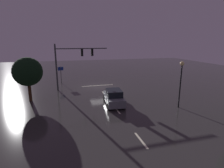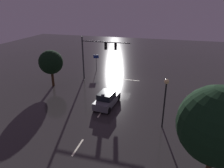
{
  "view_description": "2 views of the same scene",
  "coord_description": "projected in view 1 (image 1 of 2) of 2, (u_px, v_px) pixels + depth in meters",
  "views": [
    {
      "loc": [
        4.99,
        26.5,
        6.89
      ],
      "look_at": [
        -0.43,
        6.47,
        1.89
      ],
      "focal_mm": 28.68,
      "sensor_mm": 36.0,
      "label": 1
    },
    {
      "loc": [
        -6.5,
        28.48,
        11.2
      ],
      "look_at": [
        -0.1,
        5.95,
        1.79
      ],
      "focal_mm": 32.92,
      "sensor_mm": 36.0,
      "label": 2
    }
  ],
  "objects": [
    {
      "name": "traffic_signal_assembly",
      "position": [
        73.0,
        58.0,
        25.3
      ],
      "size": [
        7.38,
        0.47,
        6.53
      ],
      "color": "#383A3D",
      "rests_on": "ground_plane"
    },
    {
      "name": "lane_dash_far",
      "position": [
        104.0,
        94.0,
        23.99
      ],
      "size": [
        0.16,
        2.2,
        0.01
      ],
      "primitive_type": "cube",
      "rotation": [
        0.0,
        0.0,
        1.57
      ],
      "color": "beige",
      "rests_on": "ground_plane"
    },
    {
      "name": "car_approaching",
      "position": [
        114.0,
        97.0,
        19.86
      ],
      "size": [
        2.24,
        4.49,
        1.7
      ],
      "color": "slate",
      "rests_on": "ground_plane"
    },
    {
      "name": "tree_right_near",
      "position": [
        28.0,
        72.0,
        20.33
      ],
      "size": [
        3.31,
        3.31,
        5.15
      ],
      "color": "#382314",
      "rests_on": "ground_plane"
    },
    {
      "name": "stop_bar",
      "position": [
        98.0,
        86.0,
        28.4
      ],
      "size": [
        5.0,
        0.16,
        0.01
      ],
      "primitive_type": "cube",
      "color": "beige",
      "rests_on": "ground_plane"
    },
    {
      "name": "route_sign",
      "position": [
        61.0,
        71.0,
        29.52
      ],
      "size": [
        0.89,
        0.27,
        2.81
      ],
      "color": "#383A3D",
      "rests_on": "ground_plane"
    },
    {
      "name": "lane_dash_mid",
      "position": [
        117.0,
        110.0,
        18.36
      ],
      "size": [
        0.16,
        2.2,
        0.01
      ],
      "primitive_type": "cube",
      "rotation": [
        0.0,
        0.0,
        1.57
      ],
      "color": "beige",
      "rests_on": "ground_plane"
    },
    {
      "name": "street_lamp_left_kerb",
      "position": [
        181.0,
        76.0,
        18.27
      ],
      "size": [
        0.44,
        0.44,
        4.9
      ],
      "color": "black",
      "rests_on": "ground_plane"
    },
    {
      "name": "ground_plane",
      "position": [
        98.0,
        87.0,
        27.75
      ],
      "size": [
        80.0,
        80.0,
        0.0
      ],
      "primitive_type": "plane",
      "color": "#2D2B2B"
    },
    {
      "name": "lane_dash_near",
      "position": [
        141.0,
        140.0,
        12.73
      ],
      "size": [
        0.16,
        2.2,
        0.01
      ],
      "primitive_type": "cube",
      "rotation": [
        0.0,
        0.0,
        1.57
      ],
      "color": "beige",
      "rests_on": "ground_plane"
    }
  ]
}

